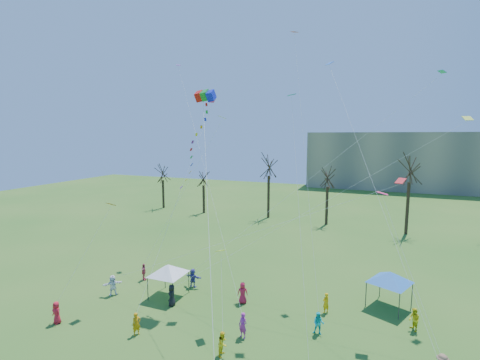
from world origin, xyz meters
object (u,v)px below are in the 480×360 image
at_px(distant_building, 427,161).
at_px(canopy_tent_white, 168,269).
at_px(big_box_kite, 197,148).
at_px(canopy_tent_blue, 390,277).

bearing_deg(distant_building, canopy_tent_white, -111.53).
xyz_separation_m(distant_building, big_box_kite, (-27.33, -73.34, 5.54)).
bearing_deg(canopy_tent_blue, canopy_tent_white, -164.14).
xyz_separation_m(big_box_kite, canopy_tent_blue, (15.72, 3.52, -10.44)).
bearing_deg(big_box_kite, canopy_tent_white, -144.72).
bearing_deg(distant_building, canopy_tent_blue, -99.44).
bearing_deg(canopy_tent_blue, distant_building, 80.56).
distance_m(distant_building, canopy_tent_white, 80.69).
height_order(big_box_kite, canopy_tent_blue, big_box_kite).
distance_m(big_box_kite, canopy_tent_blue, 19.20).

